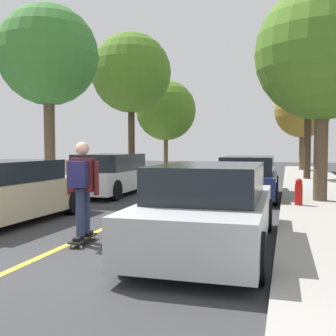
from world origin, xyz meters
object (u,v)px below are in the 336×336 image
Objects in this scene: parked_car_left_near at (111,175)px; parked_car_right_near at (249,177)px; street_tree_right_far at (303,110)px; street_tree_left_nearest at (48,56)px; street_tree_left_near at (131,73)px; skateboard at (83,238)px; parked_car_right_nearest at (211,208)px; fire_hydrant at (299,192)px; skateboarder at (82,184)px; street_tree_right_near at (309,73)px; street_tree_right_nearest at (323,53)px; street_tree_left_far at (166,110)px.

parked_car_right_near is (4.76, 0.27, -0.02)m from parked_car_left_near.
parked_car_right_near is 0.78× the size of street_tree_right_far.
street_tree_left_near reaches higher than street_tree_left_nearest.
street_tree_right_far is at bearing 78.95° from skateboard.
street_tree_right_far reaches higher than parked_car_right_nearest.
skateboarder is at bearing -126.59° from fire_hydrant.
street_tree_right_far is (8.97, 15.48, -0.80)m from street_tree_left_nearest.
parked_car_right_near is 7.55m from skateboarder.
parked_car_right_nearest reaches higher than parked_car_right_near.
street_tree_right_near is 8.11× the size of skateboard.
street_tree_right_nearest is at bearing 61.63° from fire_hydrant.
skateboard is at bearing -106.79° from parked_car_right_near.
street_tree_left_near reaches higher than street_tree_right_nearest.
parked_car_left_near is 0.82× the size of street_tree_right_far.
street_tree_left_near is at bearing -90.00° from street_tree_left_far.
street_tree_left_nearest is at bearing -166.44° from parked_car_left_near.
street_tree_left_far is at bearing 102.74° from skateboard.
street_tree_left_nearest reaches higher than parked_car_right_near.
street_tree_left_nearest is 1.07× the size of street_tree_right_nearest.
street_tree_right_nearest is (8.97, -0.38, -0.55)m from street_tree_left_nearest.
street_tree_right_far reaches higher than parked_car_right_near.
skateboarder is (-4.27, -14.30, -4.07)m from street_tree_right_near.
skateboard is 0.95m from skateboarder.
street_tree_left_nearest is 7.53× the size of skateboard.
street_tree_right_far is (2.11, 21.57, 3.35)m from parked_car_right_nearest.
skateboard is at bearing -69.46° from parked_car_left_near.
street_tree_left_near reaches higher than parked_car_left_near.
street_tree_left_near is 16.02m from skateboard.
parked_car_right_near is at bearing -46.04° from street_tree_left_near.
parked_car_right_nearest is 2.22m from skateboarder.
street_tree_left_far reaches higher than skateboarder.
street_tree_left_nearest reaches higher than parked_car_right_nearest.
street_tree_left_near reaches higher than parked_car_right_nearest.
fire_hydrant is at bearing -92.05° from street_tree_right_far.
parked_car_right_nearest is 0.71× the size of street_tree_left_nearest.
street_tree_left_near is (0.00, 7.90, 0.75)m from street_tree_left_nearest.
street_tree_left_far is at bearing 102.73° from skateboarder.
parked_car_left_near is 1.04× the size of parked_car_right_near.
street_tree_right_nearest reaches higher than street_tree_right_far.
street_tree_right_nearest reaches higher than skateboarder.
street_tree_right_near is at bearing 73.38° from skateboarder.
street_tree_left_near is 15.75m from skateboarder.
skateboarder reaches higher than parked_car_left_near.
street_tree_left_nearest is at bearing 177.56° from street_tree_right_nearest.
street_tree_right_nearest reaches higher than parked_car_right_nearest.
street_tree_left_near is at bearing 108.18° from skateboard.
skateboarder is at bearing -77.27° from street_tree_left_far.
street_tree_right_far is 22.53m from skateboarder.
street_tree_right_nearest is 7.03× the size of skateboard.
street_tree_left_nearest is (-6.86, 6.09, 4.15)m from parked_car_right_nearest.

